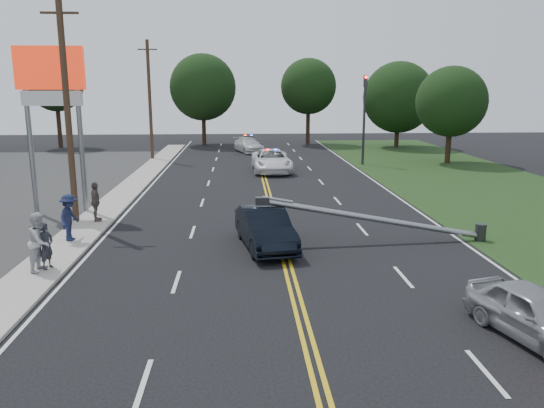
{
  "coord_description": "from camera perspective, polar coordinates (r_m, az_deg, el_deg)",
  "views": [
    {
      "loc": [
        -1.6,
        -12.2,
        6.09
      ],
      "look_at": [
        -0.4,
        7.72,
        1.7
      ],
      "focal_mm": 35.0,
      "sensor_mm": 36.0,
      "label": 1
    }
  ],
  "objects": [
    {
      "name": "ground",
      "position": [
        13.73,
        3.72,
        -13.95
      ],
      "size": [
        120.0,
        120.0,
        0.0
      ],
      "primitive_type": "plane",
      "color": "black",
      "rests_on": "ground"
    },
    {
      "name": "sidewalk",
      "position": [
        23.99,
        -19.81,
        -2.91
      ],
      "size": [
        1.8,
        70.0,
        0.12
      ],
      "primitive_type": "cube",
      "color": "#A9A398",
      "rests_on": "ground"
    },
    {
      "name": "centerline_yellow",
      "position": [
        23.07,
        0.66,
        -2.87
      ],
      "size": [
        0.36,
        80.0,
        0.0
      ],
      "primitive_type": "cube",
      "color": "gold",
      "rests_on": "ground"
    },
    {
      "name": "pylon_sign",
      "position": [
        27.67,
        -22.66,
        11.28
      ],
      "size": [
        3.2,
        0.35,
        8.0
      ],
      "color": "gray",
      "rests_on": "ground"
    },
    {
      "name": "traffic_signal",
      "position": [
        43.38,
        9.91,
        9.73
      ],
      "size": [
        0.28,
        0.41,
        7.05
      ],
      "color": "#2D2D30",
      "rests_on": "ground"
    },
    {
      "name": "fallen_streetlight",
      "position": [
        21.64,
        12.19,
        -1.71
      ],
      "size": [
        9.36,
        0.44,
        1.91
      ],
      "color": "#2D2D30",
      "rests_on": "ground"
    },
    {
      "name": "utility_pole_mid",
      "position": [
        25.39,
        -21.15,
        9.31
      ],
      "size": [
        1.6,
        0.28,
        10.0
      ],
      "color": "#382619",
      "rests_on": "ground"
    },
    {
      "name": "utility_pole_far",
      "position": [
        46.83,
        -13.01,
        10.86
      ],
      "size": [
        1.6,
        0.28,
        10.0
      ],
      "color": "#382619",
      "rests_on": "ground"
    },
    {
      "name": "tree_5",
      "position": [
        59.2,
        -22.25,
        11.79
      ],
      "size": [
        5.41,
        5.41,
        9.11
      ],
      "color": "black",
      "rests_on": "ground"
    },
    {
      "name": "tree_6",
      "position": [
        58.29,
        -7.45,
        12.34
      ],
      "size": [
        7.05,
        7.05,
        9.67
      ],
      "color": "black",
      "rests_on": "ground"
    },
    {
      "name": "tree_7",
      "position": [
        58.68,
        3.94,
        12.5
      ],
      "size": [
        5.99,
        5.99,
        9.23
      ],
      "color": "black",
      "rests_on": "ground"
    },
    {
      "name": "tree_8",
      "position": [
        56.95,
        13.47,
        11.09
      ],
      "size": [
        7.27,
        7.27,
        8.76
      ],
      "color": "black",
      "rests_on": "ground"
    },
    {
      "name": "tree_9",
      "position": [
        45.8,
        18.74,
        10.38
      ],
      "size": [
        5.66,
        5.66,
        7.83
      ],
      "color": "black",
      "rests_on": "ground"
    },
    {
      "name": "crashed_sedan",
      "position": [
        20.53,
        -0.74,
        -2.62
      ],
      "size": [
        2.42,
        4.87,
        1.53
      ],
      "primitive_type": "imported",
      "rotation": [
        0.0,
        0.0,
        0.18
      ],
      "color": "black",
      "rests_on": "ground"
    },
    {
      "name": "waiting_sedan",
      "position": [
        14.73,
        26.59,
        -10.57
      ],
      "size": [
        2.57,
        4.2,
        1.34
      ],
      "primitive_type": "imported",
      "rotation": [
        0.0,
        0.0,
        0.27
      ],
      "color": "#9C9EA4",
      "rests_on": "ground"
    },
    {
      "name": "emergency_a",
      "position": [
        39.27,
        -0.05,
        4.68
      ],
      "size": [
        2.88,
        5.94,
        1.63
      ],
      "primitive_type": "imported",
      "rotation": [
        0.0,
        0.0,
        0.03
      ],
      "color": "white",
      "rests_on": "ground"
    },
    {
      "name": "emergency_b",
      "position": [
        51.27,
        -2.55,
        6.34
      ],
      "size": [
        3.32,
        5.1,
        1.37
      ],
      "primitive_type": "imported",
      "rotation": [
        0.0,
        0.0,
        0.32
      ],
      "color": "silver",
      "rests_on": "ground"
    },
    {
      "name": "bystander_a",
      "position": [
        19.33,
        -23.11,
        -4.14
      ],
      "size": [
        0.54,
        0.67,
        1.59
      ],
      "primitive_type": "imported",
      "rotation": [
        0.0,
        0.0,
        1.27
      ],
      "color": "#27282F",
      "rests_on": "sidewalk"
    },
    {
      "name": "bystander_b",
      "position": [
        19.19,
        -23.68,
        -3.71
      ],
      "size": [
        0.86,
        1.05,
        1.98
      ],
      "primitive_type": "imported",
      "rotation": [
        0.0,
        0.0,
        1.45
      ],
      "color": "#BCBCC1",
      "rests_on": "sidewalk"
    },
    {
      "name": "bystander_c",
      "position": [
        22.49,
        -20.95,
        -1.36
      ],
      "size": [
        0.88,
        1.31,
        1.88
      ],
      "primitive_type": "imported",
      "rotation": [
        0.0,
        0.0,
        1.41
      ],
      "color": "#1A2041",
      "rests_on": "sidewalk"
    },
    {
      "name": "bystander_d",
      "position": [
        25.37,
        -18.44,
        0.23
      ],
      "size": [
        0.61,
        1.12,
        1.8
      ],
      "primitive_type": "imported",
      "rotation": [
        0.0,
        0.0,
        1.74
      ],
      "color": "#62544E",
      "rests_on": "sidewalk"
    }
  ]
}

